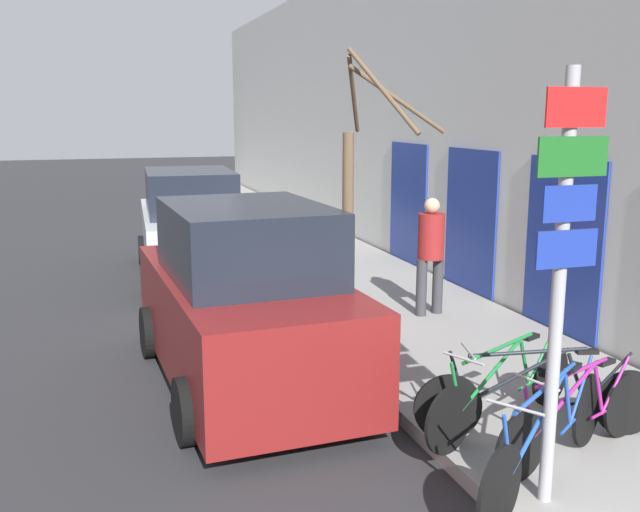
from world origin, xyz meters
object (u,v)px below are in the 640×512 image
signpost (561,268)px  bicycle_2 (539,399)px  bicycle_1 (577,418)px  pedestrian_near (431,248)px  bicycle_3 (504,390)px  parked_car_0 (245,304)px  parked_car_1 (191,229)px  bicycle_0 (549,438)px  street_tree (354,209)px

signpost → bicycle_2: size_ratio=1.45×
bicycle_1 → pedestrian_near: (0.84, 4.53, 0.65)m
bicycle_2 → bicycle_3: bearing=46.6°
bicycle_1 → parked_car_0: bearing=20.8°
bicycle_2 → parked_car_1: bearing=28.1°
bicycle_0 → street_tree: 4.34m
bicycle_1 → parked_car_0: parked_car_0 is taller
parked_car_1 → bicycle_1: bearing=-73.4°
signpost → parked_car_1: 9.54m
bicycle_3 → parked_car_1: (-1.86, 8.10, 0.42)m
bicycle_0 → bicycle_3: bearing=-45.5°
signpost → parked_car_1: size_ratio=0.71×
parked_car_0 → parked_car_1: 5.87m
signpost → parked_car_0: size_ratio=0.75×
bicycle_0 → parked_car_0: (-1.80, 3.28, 0.43)m
bicycle_3 → street_tree: 3.39m
bicycle_1 → pedestrian_near: 4.65m
bicycle_2 → pedestrian_near: 4.24m
bicycle_1 → parked_car_1: 9.10m
bicycle_2 → parked_car_1: size_ratio=0.49×
bicycle_3 → street_tree: size_ratio=0.56×
bicycle_1 → bicycle_2: 0.45m
street_tree → bicycle_0: bearing=-87.8°
signpost → bicycle_2: bearing=58.9°
signpost → street_tree: bearing=89.8°
bicycle_3 → parked_car_1: size_ratio=0.45×
signpost → bicycle_3: signpost is taller
bicycle_0 → parked_car_1: (-1.62, 9.14, 0.40)m
pedestrian_near → street_tree: street_tree is taller
street_tree → parked_car_0: bearing=-152.9°
bicycle_1 → bicycle_2: bicycle_2 is taller
bicycle_1 → bicycle_3: (-0.27, 0.73, 0.01)m
parked_car_0 → street_tree: street_tree is taller
pedestrian_near → street_tree: (-1.50, -0.72, 0.73)m
bicycle_3 → parked_car_0: bearing=19.1°
bicycle_1 → street_tree: (-0.66, 3.81, 1.38)m
parked_car_1 → pedestrian_near: parked_car_1 is taller
bicycle_2 → bicycle_3: (-0.18, 0.29, -0.00)m
bicycle_3 → parked_car_0: (-2.04, 2.24, 0.45)m
bicycle_1 → signpost: bearing=111.4°
signpost → bicycle_1: 1.73m
bicycle_0 → pedestrian_near: size_ratio=1.19×
bicycle_0 → bicycle_1: bicycle_0 is taller
signpost → pedestrian_near: (1.51, 5.06, -0.85)m
parked_car_0 → parked_car_1: (0.18, 5.87, -0.04)m
bicycle_2 → pedestrian_near: size_ratio=1.29×
signpost → parked_car_1: bearing=98.8°
bicycle_2 → street_tree: 3.68m
bicycle_2 → parked_car_0: size_ratio=0.52×
bicycle_0 → bicycle_3: 1.07m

